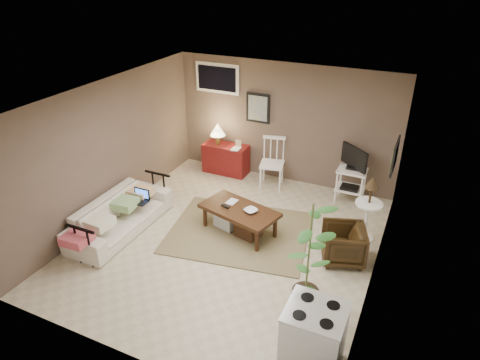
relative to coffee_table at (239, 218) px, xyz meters
The scene contains 20 objects.
floor 0.42m from the coffee_table, 95.01° to the right, with size 5.00×5.00×0.00m, color #C1B293.
art_back 2.52m from the coffee_table, 105.03° to the left, with size 0.50×0.03×0.60m, color black.
art_right 2.63m from the coffee_table, 18.35° to the left, with size 0.03×0.60×0.45m, color black.
window 3.11m from the coffee_table, 124.47° to the left, with size 0.96×0.03×0.60m, color white.
rug 0.26m from the coffee_table, 59.49° to the right, with size 2.28×1.82×0.02m, color olive.
coffee_table is the anchor object (origin of this frame).
sofa 1.99m from the coffee_table, 156.98° to the right, with size 1.98×0.58×0.77m, color beige.
sofa_pillows 2.06m from the coffee_table, 150.55° to the right, with size 0.38×1.88×0.13m, color #EDE8C4, non-canonical shape.
sofa_end_rails 1.88m from the coffee_table, 155.62° to the right, with size 0.53×1.98×0.67m, color black, non-canonical shape.
laptop 1.71m from the coffee_table, 165.11° to the right, with size 0.30×0.22×0.21m.
red_console 2.29m from the coffee_table, 122.26° to the left, with size 0.94×0.42×1.09m.
spindle_chair 1.81m from the coffee_table, 93.37° to the left, with size 0.54×0.54×0.99m.
tv_stand 2.34m from the coffee_table, 51.21° to the left, with size 0.54×0.46×1.10m.
side_table 2.11m from the coffee_table, 19.24° to the left, with size 0.43×0.43×1.14m.
armchair 1.74m from the coffee_table, ahead, with size 0.61×0.58×0.63m, color black.
potted_plant 2.09m from the coffee_table, 39.86° to the right, with size 0.41×0.41×1.65m.
stove 2.78m from the coffee_table, 48.02° to the right, with size 0.64×0.60×0.84m.
bowl 0.37m from the coffee_table, ahead, with size 0.21×0.05×0.21m, color #3D2110.
book_table 0.42m from the coffee_table, 151.96° to the left, with size 0.15×0.02×0.21m, color #3D2110.
book_console 2.11m from the coffee_table, 118.83° to the left, with size 0.17×0.02×0.23m, color #3D2110.
Camera 1 is at (2.55, -5.10, 4.12)m, focal length 32.00 mm.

